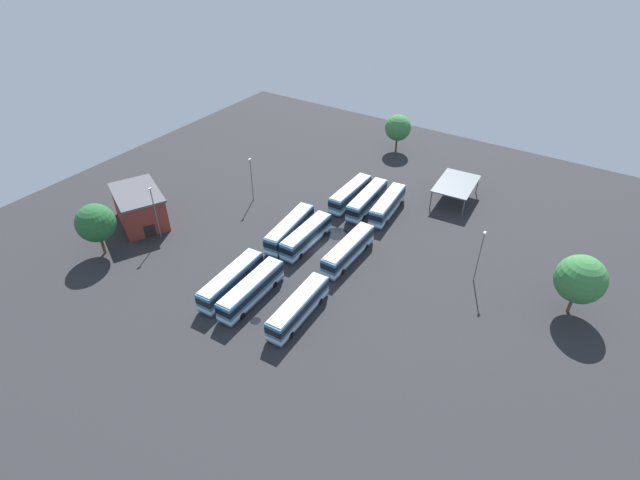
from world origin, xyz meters
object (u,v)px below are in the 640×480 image
Objects in this scene: bus_row2_slot1 at (367,200)px; lamp_post_far_corner at (251,178)px; bus_row2_slot2 at (350,194)px; tree_northwest at (398,128)px; lamp_post_near_entrance at (155,211)px; depot_building at (140,207)px; lamp_post_mid_lot at (480,255)px; bus_row1_slot0 at (348,250)px; bus_row1_slot2 at (306,236)px; tree_west_edge at (580,279)px; bus_row0_slot2 at (251,290)px; bus_row0_slot3 at (231,280)px; bus_row0_slot0 at (298,307)px; maintenance_shelter at (456,184)px; bus_row1_slot3 at (290,229)px; bus_row2_slot0 at (388,205)px; tree_east_edge at (96,223)px.

lamp_post_far_corner is (-8.61, 18.99, 2.76)m from bus_row2_slot1.
tree_northwest is at bearing 6.19° from bus_row2_slot2.
bus_row2_slot2 is 1.24× the size of lamp_post_near_entrance.
depot_building is (-24.76, 30.05, 1.20)m from bus_row2_slot1.
lamp_post_mid_lot is 1.06× the size of tree_northwest.
bus_row1_slot0 is 1.06× the size of bus_row1_slot2.
bus_row0_slot2 is at bearing 119.90° from tree_west_edge.
bus_row0_slot3 is at bearing 117.68° from tree_west_edge.
lamp_post_far_corner is at bearing 32.67° from bus_row0_slot3.
maintenance_shelter is at bearing -9.07° from bus_row0_slot0.
bus_row0_slot3 is 44.61m from maintenance_shelter.
lamp_post_far_corner is (6.24, 12.86, 2.76)m from bus_row1_slot3.
bus_row0_slot0 is 1.39× the size of lamp_post_mid_lot.
lamp_post_near_entrance is (-37.64, 35.87, 1.72)m from maintenance_shelter.
lamp_post_near_entrance is (3.39, 18.43, 3.29)m from bus_row0_slot3.
bus_row0_slot3 is 18.21m from bus_row1_slot0.
lamp_post_far_corner is (21.12, 13.54, 2.76)m from bus_row0_slot3.
depot_building is at bearing 106.30° from bus_row1_slot0.
tree_east_edge is (-34.41, 31.90, 3.86)m from bus_row2_slot0.
bus_row2_slot0 is 32.93m from tree_west_edge.
bus_row2_slot0 is at bearing 63.41° from lamp_post_mid_lot.
tree_northwest is (49.51, -23.88, 2.26)m from depot_building.
maintenance_shelter is 1.12× the size of lamp_post_near_entrance.
bus_row1_slot2 is 30.24m from maintenance_shelter.
maintenance_shelter is at bearing -54.36° from bus_row2_slot2.
bus_row0_slot3 is 25.24m from lamp_post_far_corner.
lamp_post_mid_lot is 0.96× the size of tree_west_edge.
bus_row0_slot0 is 7.42m from bus_row0_slot2.
lamp_post_near_entrance is 1.09× the size of lamp_post_mid_lot.
bus_row0_slot2 is 14.68m from bus_row1_slot2.
maintenance_shelter is 30.58m from tree_west_edge.
bus_row2_slot2 is (14.78, 8.20, -0.00)m from bus_row1_slot0.
tree_west_edge is (6.71, -38.06, 3.83)m from bus_row1_slot2.
bus_row1_slot0 is 1.03× the size of bus_row2_slot0.
bus_row0_slot3 is 0.95× the size of depot_building.
bus_row1_slot3 is 31.85m from maintenance_shelter.
lamp_post_near_entrance is (-11.74, 28.56, 3.29)m from bus_row1_slot0.
tree_northwest is at bearing 4.55° from bus_row0_slot2.
tree_east_edge is at bearing 131.09° from bus_row1_slot3.
bus_row1_slot2 is 0.92× the size of bus_row1_slot3.
bus_row1_slot0 is at bearing -176.69° from bus_row2_slot0.
lamp_post_mid_lot reaches higher than maintenance_shelter.
bus_row2_slot2 is 42.26m from tree_east_edge.
bus_row2_slot1 is (14.60, 4.69, 0.00)m from bus_row1_slot0.
bus_row0_slot3 is at bearing 156.97° from maintenance_shelter.
tree_east_edge reaches higher than lamp_post_mid_lot.
lamp_post_mid_lot is at bearing -116.59° from bus_row2_slot0.
tree_west_edge is (17.99, -59.20, 0.54)m from lamp_post_near_entrance.
depot_building is at bearing 78.58° from bus_row0_slot3.
bus_row1_slot0 is 26.96m from maintenance_shelter.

